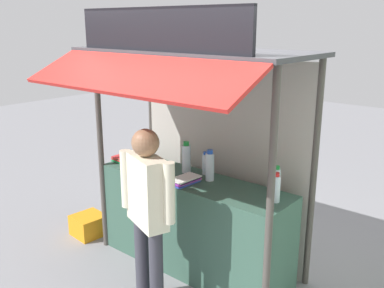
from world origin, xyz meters
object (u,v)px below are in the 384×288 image
object	(u,v)px
banana_bunch_leftmost	(183,96)
magazine_stack_back_right	(158,166)
banana_bunch_inner_left	(103,80)
water_bottle_left	(276,180)
magazine_stack_center	(125,158)
plastic_crate	(89,225)
water_bottle_far_right	(186,158)
magazine_stack_right	(185,180)
vendor_person	(147,202)
water_bottle_front_right	(205,164)
water_bottle_front_left	(276,188)
banana_bunch_inner_right	(136,86)
banana_bunch_rightmost	(218,97)
water_bottle_back_left	(210,166)

from	to	relation	value
banana_bunch_leftmost	magazine_stack_back_right	bearing A→B (deg)	150.43
banana_bunch_leftmost	banana_bunch_inner_left	xyz separation A→B (m)	(-1.02, 0.00, 0.04)
water_bottle_left	banana_bunch_leftmost	xyz separation A→B (m)	(-0.56, -0.60, 0.77)
banana_bunch_leftmost	banana_bunch_inner_left	size ratio (longest dim) A/B	1.20
magazine_stack_center	plastic_crate	distance (m)	0.99
water_bottle_left	plastic_crate	xyz separation A→B (m)	(-2.15, -0.48, -0.94)
banana_bunch_inner_left	water_bottle_far_right	bearing A→B (deg)	38.79
magazine_stack_right	vendor_person	xyz separation A→B (m)	(0.07, -0.56, -0.02)
magazine_stack_center	water_bottle_front_right	bearing A→B (deg)	13.63
water_bottle_front_left	banana_bunch_inner_right	size ratio (longest dim) A/B	0.97
magazine_stack_right	banana_bunch_rightmost	world-z (taller)	banana_bunch_rightmost
magazine_stack_back_right	magazine_stack_right	world-z (taller)	magazine_stack_right
water_bottle_back_left	magazine_stack_right	xyz separation A→B (m)	(-0.13, -0.21, -0.11)
water_bottle_back_left	magazine_stack_center	size ratio (longest dim) A/B	1.10
magazine_stack_center	water_bottle_left	bearing A→B (deg)	8.45
water_bottle_front_left	vendor_person	bearing A→B (deg)	-138.12
banana_bunch_leftmost	vendor_person	size ratio (longest dim) A/B	0.18
magazine_stack_center	vendor_person	size ratio (longest dim) A/B	0.17
water_bottle_front_left	banana_bunch_rightmost	distance (m)	0.94
plastic_crate	water_bottle_far_right	bearing A→B (deg)	17.25
water_bottle_far_right	magazine_stack_center	world-z (taller)	water_bottle_far_right
water_bottle_left	water_bottle_front_right	bearing A→B (deg)	-177.95
vendor_person	magazine_stack_right	bearing A→B (deg)	-63.09
water_bottle_far_right	magazine_stack_right	xyz separation A→B (m)	(0.19, -0.23, -0.12)
banana_bunch_leftmost	banana_bunch_inner_right	world-z (taller)	same
water_bottle_far_right	banana_bunch_inner_left	size ratio (longest dim) A/B	1.32
water_bottle_back_left	vendor_person	bearing A→B (deg)	-94.53
vendor_person	water_bottle_left	bearing A→B (deg)	-108.06
magazine_stack_right	plastic_crate	size ratio (longest dim) A/B	0.95
water_bottle_left	magazine_stack_back_right	bearing A→B (deg)	-170.69
banana_bunch_inner_left	plastic_crate	distance (m)	1.85
water_bottle_far_right	water_bottle_front_right	distance (m)	0.20
plastic_crate	water_bottle_front_left	bearing A→B (deg)	7.34
magazine_stack_center	banana_bunch_inner_right	distance (m)	1.12
banana_bunch_leftmost	banana_bunch_inner_left	world-z (taller)	same
water_bottle_far_right	banana_bunch_leftmost	bearing A→B (deg)	-51.04
water_bottle_left	water_bottle_front_right	world-z (taller)	water_bottle_left
water_bottle_back_left	banana_bunch_inner_left	xyz separation A→B (m)	(-0.93, -0.47, 0.78)
banana_bunch_inner_left	water_bottle_back_left	bearing A→B (deg)	26.53
magazine_stack_back_right	banana_bunch_rightmost	xyz separation A→B (m)	(1.06, -0.40, 0.89)
water_bottle_front_left	plastic_crate	bearing A→B (deg)	-172.66
water_bottle_front_left	banana_bunch_inner_right	bearing A→B (deg)	-161.18
water_bottle_front_left	magazine_stack_center	size ratio (longest dim) A/B	0.95
water_bottle_left	plastic_crate	size ratio (longest dim) A/B	0.73
water_bottle_left	vendor_person	size ratio (longest dim) A/B	0.16
magazine_stack_center	vendor_person	world-z (taller)	vendor_person
banana_bunch_inner_left	plastic_crate	bearing A→B (deg)	167.70
water_bottle_front_left	water_bottle_far_right	bearing A→B (deg)	175.70
water_bottle_back_left	plastic_crate	bearing A→B (deg)	-167.25
magazine_stack_center	banana_bunch_leftmost	bearing A→B (deg)	-16.91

